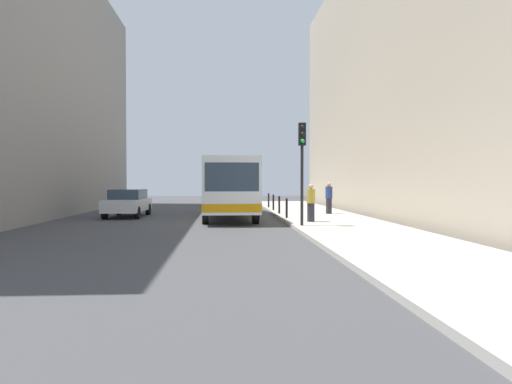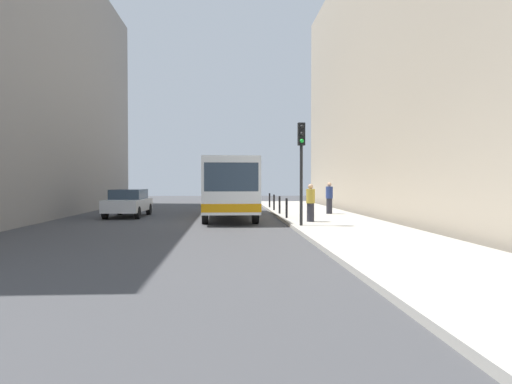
{
  "view_description": "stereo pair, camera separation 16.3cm",
  "coord_description": "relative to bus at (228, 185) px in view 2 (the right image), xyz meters",
  "views": [
    {
      "loc": [
        0.45,
        -21.19,
        1.93
      ],
      "look_at": [
        2.0,
        1.78,
        1.39
      ],
      "focal_mm": 32.87,
      "sensor_mm": 36.0,
      "label": 1
    },
    {
      "loc": [
        0.61,
        -21.2,
        1.93
      ],
      "look_at": [
        2.0,
        1.78,
        1.39
      ],
      "focal_mm": 32.87,
      "sensor_mm": 36.0,
      "label": 2
    }
  ],
  "objects": [
    {
      "name": "traffic_light",
      "position": [
        2.91,
        -6.53,
        1.28
      ],
      "size": [
        0.28,
        0.33,
        4.1
      ],
      "color": "black",
      "rests_on": "sidewalk"
    },
    {
      "name": "sidewalk",
      "position": [
        4.76,
        -3.89,
        -1.65
      ],
      "size": [
        4.4,
        40.0,
        0.15
      ],
      "primitive_type": "cube",
      "color": "#ADA89E",
      "rests_on": "ground"
    },
    {
      "name": "bollard_farthest",
      "position": [
        2.81,
        6.54,
        -1.1
      ],
      "size": [
        0.11,
        0.11,
        0.95
      ],
      "primitive_type": "cylinder",
      "color": "black",
      "rests_on": "sidewalk"
    },
    {
      "name": "ground_plane",
      "position": [
        -0.64,
        -3.89,
        -1.73
      ],
      "size": [
        80.0,
        80.0,
        0.0
      ],
      "primitive_type": "plane",
      "color": "#424244"
    },
    {
      "name": "bollard_near",
      "position": [
        2.81,
        -2.67,
        -1.1
      ],
      "size": [
        0.11,
        0.11,
        0.95
      ],
      "primitive_type": "cylinder",
      "color": "black",
      "rests_on": "sidewalk"
    },
    {
      "name": "car_beside_bus",
      "position": [
        -5.39,
        0.57,
        -0.94
      ],
      "size": [
        1.94,
        4.44,
        1.48
      ],
      "rotation": [
        0.0,
        0.0,
        3.12
      ],
      "color": "silver",
      "rests_on": "ground"
    },
    {
      "name": "bollard_far",
      "position": [
        2.81,
        3.47,
        -1.1
      ],
      "size": [
        0.11,
        0.11,
        0.95
      ],
      "primitive_type": "cylinder",
      "color": "black",
      "rests_on": "sidewalk"
    },
    {
      "name": "bollard_mid",
      "position": [
        2.81,
        0.4,
        -1.1
      ],
      "size": [
        0.11,
        0.11,
        0.95
      ],
      "primitive_type": "cylinder",
      "color": "black",
      "rests_on": "sidewalk"
    },
    {
      "name": "bus",
      "position": [
        0.0,
        0.0,
        0.0
      ],
      "size": [
        2.77,
        11.07,
        3.0
      ],
      "rotation": [
        0.0,
        0.0,
        3.16
      ],
      "color": "white",
      "rests_on": "ground"
    },
    {
      "name": "car_behind_bus",
      "position": [
        -0.79,
        11.24,
        -0.94
      ],
      "size": [
        1.91,
        4.42,
        1.48
      ],
      "rotation": [
        0.0,
        0.0,
        3.16
      ],
      "color": "silver",
      "rests_on": "ground"
    },
    {
      "name": "pedestrian_mid_sidewalk",
      "position": [
        5.49,
        0.04,
        -0.72
      ],
      "size": [
        0.38,
        0.38,
        1.71
      ],
      "rotation": [
        0.0,
        0.0,
        3.53
      ],
      "color": "#26262D",
      "rests_on": "sidewalk"
    },
    {
      "name": "pedestrian_near_signal",
      "position": [
        3.6,
        -4.8,
        -0.75
      ],
      "size": [
        0.38,
        0.38,
        1.66
      ],
      "rotation": [
        0.0,
        0.0,
        5.99
      ],
      "color": "#26262D",
      "rests_on": "sidewalk"
    },
    {
      "name": "building_right",
      "position": [
        10.86,
        0.11,
        6.08
      ],
      "size": [
        7.0,
        32.0,
        15.62
      ],
      "primitive_type": "cube",
      "color": "#B2A38C",
      "rests_on": "ground"
    }
  ]
}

